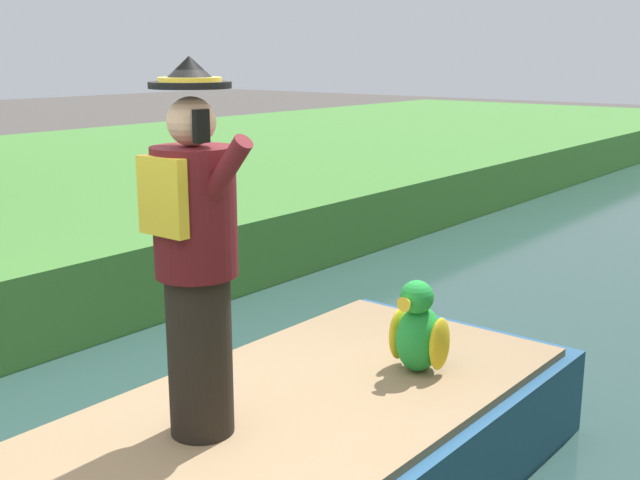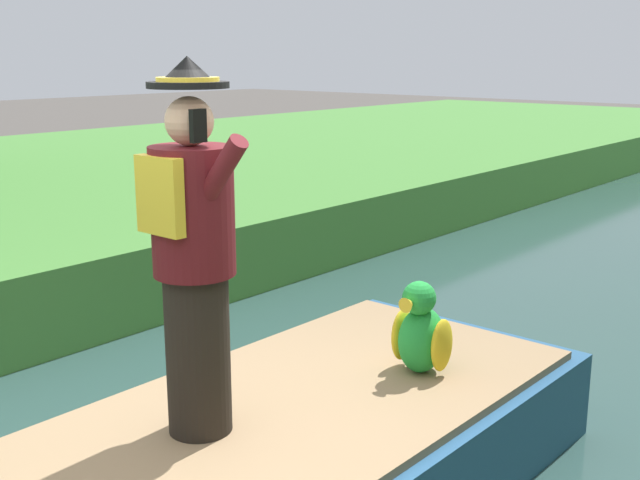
{
  "view_description": "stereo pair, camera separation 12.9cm",
  "coord_description": "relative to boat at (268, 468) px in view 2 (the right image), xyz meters",
  "views": [
    {
      "loc": [
        2.6,
        -2.34,
        2.57
      ],
      "look_at": [
        0.07,
        0.82,
        1.61
      ],
      "focal_mm": 44.27,
      "sensor_mm": 36.0,
      "label": 1
    },
    {
      "loc": [
        2.7,
        -2.26,
        2.57
      ],
      "look_at": [
        0.07,
        0.82,
        1.61
      ],
      "focal_mm": 44.27,
      "sensor_mm": 36.0,
      "label": 2
    }
  ],
  "objects": [
    {
      "name": "person_pirate",
      "position": [
        -0.14,
        -0.34,
        1.23
      ],
      "size": [
        0.61,
        0.42,
        1.85
      ],
      "rotation": [
        0.0,
        0.0,
        -0.04
      ],
      "color": "black",
      "rests_on": "boat"
    },
    {
      "name": "boat",
      "position": [
        0.0,
        0.0,
        0.0
      ],
      "size": [
        1.84,
        4.22,
        0.61
      ],
      "color": "#23517A",
      "rests_on": "canal_water"
    },
    {
      "name": "parrot_plush",
      "position": [
        0.29,
        1.02,
        0.55
      ],
      "size": [
        0.36,
        0.34,
        0.57
      ],
      "color": "green",
      "rests_on": "boat"
    }
  ]
}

